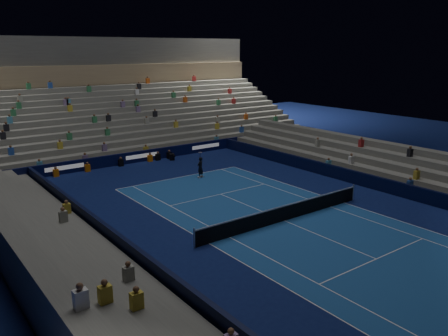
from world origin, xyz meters
name	(u,v)px	position (x,y,z in m)	size (l,w,h in m)	color
ground	(284,221)	(0.00, 0.00, 0.00)	(90.00, 90.00, 0.00)	#0C174C
court_surface	(284,221)	(0.00, 0.00, 0.01)	(10.97, 23.77, 0.01)	#1A4B93
sponsor_barrier_far	(142,156)	(0.00, 18.50, 0.50)	(44.00, 0.25, 1.00)	black
sponsor_barrier_east	(382,185)	(9.70, 0.00, 0.50)	(0.25, 37.00, 1.00)	black
sponsor_barrier_west	(135,256)	(-9.70, 0.00, 0.50)	(0.25, 37.00, 1.00)	black
grandstand_main	(99,113)	(0.00, 27.90, 3.38)	(44.00, 15.20, 11.20)	slate
grandstand_east	(410,171)	(13.17, 0.00, 0.92)	(5.00, 37.00, 2.50)	slate
grandstand_west	(60,269)	(-13.17, 0.00, 0.92)	(5.00, 37.00, 2.50)	#61615D
tennis_net	(285,213)	(0.00, 0.00, 0.50)	(12.90, 0.10, 1.10)	#B2B2B7
tennis_player	(200,167)	(1.28, 10.86, 0.83)	(0.61, 0.40, 1.67)	black
broadcast_camera	(172,157)	(2.49, 17.33, 0.30)	(0.59, 0.95, 0.58)	black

